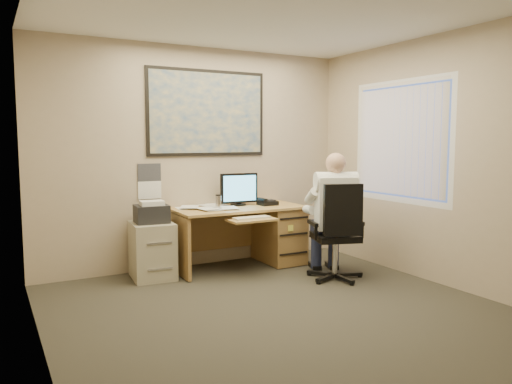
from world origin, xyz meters
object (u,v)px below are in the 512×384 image
desk (261,229)px  filing_cabinet (152,245)px  person (334,216)px  office_chair (339,251)px

desk → filing_cabinet: 1.41m
filing_cabinet → person: size_ratio=0.62×
desk → filing_cabinet: desk is taller
desk → office_chair: desk is taller
filing_cabinet → person: bearing=-24.0°
desk → person: size_ratio=1.12×
office_chair → person: 0.40m
office_chair → person: (-0.02, 0.08, 0.39)m
office_chair → person: bearing=119.8°
filing_cabinet → desk: bearing=4.0°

